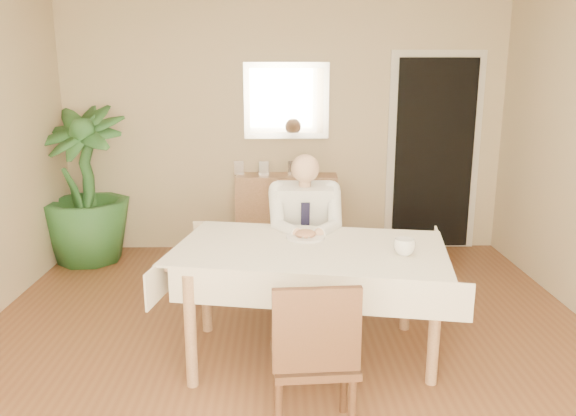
{
  "coord_description": "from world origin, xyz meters",
  "views": [
    {
      "loc": [
        -0.07,
        -3.29,
        1.83
      ],
      "look_at": [
        0.0,
        0.35,
        0.95
      ],
      "focal_mm": 35.0,
      "sensor_mm": 36.0,
      "label": 1
    }
  ],
  "objects_px": {
    "chair_near": "(315,354)",
    "sideboard": "(287,214)",
    "seated_man": "(305,230)",
    "coffee_mug": "(404,247)",
    "dining_table": "(310,259)",
    "potted_palm": "(84,186)",
    "chair_far": "(303,248)"
  },
  "relations": [
    {
      "from": "chair_near",
      "to": "sideboard",
      "type": "height_order",
      "value": "chair_near"
    },
    {
      "from": "seated_man",
      "to": "coffee_mug",
      "type": "bearing_deg",
      "value": -54.06
    },
    {
      "from": "dining_table",
      "to": "sideboard",
      "type": "height_order",
      "value": "sideboard"
    },
    {
      "from": "chair_near",
      "to": "potted_palm",
      "type": "bearing_deg",
      "value": 121.97
    },
    {
      "from": "coffee_mug",
      "to": "potted_palm",
      "type": "bearing_deg",
      "value": 140.95
    },
    {
      "from": "seated_man",
      "to": "sideboard",
      "type": "distance_m",
      "value": 1.64
    },
    {
      "from": "dining_table",
      "to": "potted_palm",
      "type": "xyz_separation_m",
      "value": [
        -2.09,
        1.97,
        0.09
      ]
    },
    {
      "from": "seated_man",
      "to": "sideboard",
      "type": "height_order",
      "value": "seated_man"
    },
    {
      "from": "sideboard",
      "to": "coffee_mug",
      "type": "bearing_deg",
      "value": -71.31
    },
    {
      "from": "chair_far",
      "to": "dining_table",
      "type": "bearing_deg",
      "value": -85.04
    },
    {
      "from": "dining_table",
      "to": "potted_palm",
      "type": "distance_m",
      "value": 2.87
    },
    {
      "from": "potted_palm",
      "to": "sideboard",
      "type": "bearing_deg",
      "value": 6.84
    },
    {
      "from": "coffee_mug",
      "to": "sideboard",
      "type": "relative_size",
      "value": 0.13
    },
    {
      "from": "chair_far",
      "to": "seated_man",
      "type": "xyz_separation_m",
      "value": [
        -0.0,
        -0.28,
        0.23
      ]
    },
    {
      "from": "coffee_mug",
      "to": "sideboard",
      "type": "bearing_deg",
      "value": 105.78
    },
    {
      "from": "chair_near",
      "to": "coffee_mug",
      "type": "height_order",
      "value": "chair_near"
    },
    {
      "from": "dining_table",
      "to": "coffee_mug",
      "type": "height_order",
      "value": "coffee_mug"
    },
    {
      "from": "chair_near",
      "to": "potted_palm",
      "type": "distance_m",
      "value": 3.55
    },
    {
      "from": "chair_far",
      "to": "seated_man",
      "type": "height_order",
      "value": "seated_man"
    },
    {
      "from": "seated_man",
      "to": "sideboard",
      "type": "bearing_deg",
      "value": 93.99
    },
    {
      "from": "dining_table",
      "to": "chair_near",
      "type": "bearing_deg",
      "value": -81.29
    },
    {
      "from": "dining_table",
      "to": "potted_palm",
      "type": "bearing_deg",
      "value": 147.02
    },
    {
      "from": "dining_table",
      "to": "potted_palm",
      "type": "relative_size",
      "value": 1.24
    },
    {
      "from": "dining_table",
      "to": "coffee_mug",
      "type": "xyz_separation_m",
      "value": [
        0.56,
        -0.18,
        0.14
      ]
    },
    {
      "from": "sideboard",
      "to": "potted_palm",
      "type": "bearing_deg",
      "value": -170.24
    },
    {
      "from": "seated_man",
      "to": "potted_palm",
      "type": "distance_m",
      "value": 2.5
    },
    {
      "from": "seated_man",
      "to": "potted_palm",
      "type": "relative_size",
      "value": 0.82
    },
    {
      "from": "seated_man",
      "to": "coffee_mug",
      "type": "xyz_separation_m",
      "value": [
        0.56,
        -0.77,
        0.11
      ]
    },
    {
      "from": "chair_far",
      "to": "chair_near",
      "type": "xyz_separation_m",
      "value": [
        -0.03,
        -1.78,
        0.03
      ]
    },
    {
      "from": "dining_table",
      "to": "coffee_mug",
      "type": "bearing_deg",
      "value": -7.55
    },
    {
      "from": "seated_man",
      "to": "potted_palm",
      "type": "xyz_separation_m",
      "value": [
        -2.09,
        1.37,
        0.07
      ]
    },
    {
      "from": "potted_palm",
      "to": "coffee_mug",
      "type": "bearing_deg",
      "value": -39.05
    }
  ]
}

